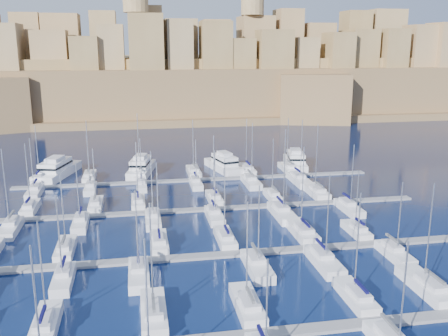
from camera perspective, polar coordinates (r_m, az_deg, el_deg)
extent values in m
plane|color=black|center=(88.58, -0.49, -6.86)|extent=(600.00, 600.00, 0.00)
cube|color=slate|center=(58.61, 5.37, -18.30)|extent=(84.00, 2.00, 0.40)
cube|color=slate|center=(77.57, 1.02, -9.81)|extent=(84.00, 2.00, 0.40)
cube|color=slate|center=(97.82, -1.47, -4.70)|extent=(84.00, 2.00, 0.40)
cube|color=slate|center=(118.69, -3.07, -1.36)|extent=(84.00, 2.00, 0.40)
cube|color=white|center=(62.47, -19.66, -16.58)|extent=(2.70, 9.01, 1.65)
cube|color=silver|center=(61.12, -19.89, -16.05)|extent=(1.89, 4.05, 0.70)
cylinder|color=#9EA0A8|center=(59.89, -20.11, -10.89)|extent=(0.18, 0.18, 11.56)
cube|color=#0A0A3D|center=(60.23, -20.05, -15.39)|extent=(0.35, 3.60, 0.35)
cube|color=white|center=(61.85, -8.05, -16.15)|extent=(2.96, 9.85, 1.69)
cube|color=silver|center=(60.40, -8.05, -15.63)|extent=(2.07, 4.43, 0.70)
cylinder|color=#9EA0A8|center=(59.05, -8.31, -9.85)|extent=(0.18, 0.18, 12.69)
cube|color=#595B60|center=(59.46, -8.07, -14.98)|extent=(0.35, 3.94, 0.35)
cube|color=white|center=(62.93, 2.68, -15.46)|extent=(2.85, 9.50, 1.68)
cube|color=silver|center=(61.54, 2.89, -14.92)|extent=(2.00, 4.28, 0.70)
cylinder|color=#9EA0A8|center=(60.25, 2.65, -9.46)|extent=(0.18, 0.18, 12.27)
cube|color=#595B60|center=(60.63, 3.01, -14.27)|extent=(0.35, 3.80, 0.35)
cube|color=white|center=(66.80, 14.78, -14.11)|extent=(2.66, 8.88, 1.64)
cube|color=silver|center=(65.56, 15.17, -13.55)|extent=(1.86, 3.99, 0.70)
cylinder|color=#9EA0A8|center=(64.16, 15.01, -8.22)|extent=(0.18, 0.18, 12.78)
cube|color=#0A0A3D|center=(64.73, 15.40, -12.89)|extent=(0.35, 3.55, 0.35)
cube|color=white|center=(72.12, 22.09, -12.49)|extent=(3.21, 10.70, 1.73)
cube|color=silver|center=(70.80, 22.64, -11.96)|extent=(2.25, 4.81, 0.70)
cylinder|color=#9EA0A8|center=(69.69, 22.41, -6.81)|extent=(0.18, 0.18, 13.10)
cube|color=#595B60|center=(69.97, 22.96, -11.35)|extent=(0.35, 4.28, 0.35)
cylinder|color=#9EA0A8|center=(48.10, -20.56, -15.82)|extent=(0.18, 0.18, 13.65)
cylinder|color=#9EA0A8|center=(47.64, -8.77, -15.53)|extent=(0.18, 0.18, 13.44)
cylinder|color=#9EA0A8|center=(50.45, 4.91, -15.70)|extent=(0.18, 0.18, 10.39)
cube|color=#0A0A3D|center=(53.72, 4.36, -18.40)|extent=(0.35, 3.20, 0.35)
cube|color=silver|center=(58.01, 18.63, -17.63)|extent=(2.03, 4.35, 0.70)
cylinder|color=#9EA0A8|center=(54.34, 19.82, -13.50)|extent=(0.18, 0.18, 11.47)
cube|color=#595B60|center=(57.84, 18.48, -16.51)|extent=(0.35, 3.86, 0.35)
cube|color=white|center=(82.03, -17.65, -8.90)|extent=(2.65, 8.85, 1.64)
cube|color=silver|center=(80.78, -17.79, -8.37)|extent=(1.86, 3.98, 0.70)
cylinder|color=#9EA0A8|center=(80.28, -17.94, -4.60)|extent=(0.18, 0.18, 11.02)
cube|color=#595B60|center=(79.99, -17.89, -7.79)|extent=(0.35, 3.54, 0.35)
cube|color=white|center=(81.29, -7.42, -8.54)|extent=(2.68, 8.93, 1.65)
cube|color=silver|center=(80.02, -7.42, -8.00)|extent=(1.88, 4.02, 0.70)
cylinder|color=#9EA0A8|center=(79.33, -7.60, -3.73)|extent=(0.18, 0.18, 12.36)
cube|color=#0A0A3D|center=(79.22, -7.43, -7.42)|extent=(0.35, 3.57, 0.35)
cube|color=white|center=(82.28, 0.13, -8.14)|extent=(2.62, 8.75, 1.64)
cube|color=silver|center=(81.05, 0.24, -7.60)|extent=(1.84, 3.94, 0.70)
cylinder|color=#9EA0A8|center=(80.51, 0.08, -3.79)|extent=(0.18, 0.18, 11.16)
cube|color=#0A0A3D|center=(80.27, 0.30, -7.01)|extent=(0.35, 3.50, 0.35)
cube|color=white|center=(86.14, 8.89, -7.25)|extent=(3.07, 10.24, 1.71)
cube|color=silver|center=(84.81, 9.14, -6.73)|extent=(2.15, 4.61, 0.70)
cylinder|color=#9EA0A8|center=(84.14, 8.97, -2.20)|extent=(0.18, 0.18, 13.78)
cube|color=#0A0A3D|center=(83.99, 9.28, -6.18)|extent=(0.35, 4.10, 0.35)
cube|color=white|center=(88.56, 14.86, -7.00)|extent=(2.41, 8.03, 1.60)
cube|color=silver|center=(87.48, 15.12, -6.48)|extent=(1.69, 3.61, 0.70)
cylinder|color=#9EA0A8|center=(87.09, 14.98, -3.41)|extent=(0.18, 0.18, 9.76)
cube|color=#0A0A3D|center=(86.79, 15.28, -5.91)|extent=(0.35, 3.21, 0.35)
cube|color=white|center=(72.23, -17.88, -12.12)|extent=(2.55, 8.48, 1.62)
cube|color=silver|center=(72.51, -17.86, -11.00)|extent=(1.78, 3.82, 0.70)
cylinder|color=#9EA0A8|center=(69.34, -18.32, -7.49)|extent=(0.18, 0.18, 11.21)
cube|color=#0A0A3D|center=(72.47, -17.88, -10.11)|extent=(0.35, 3.39, 0.35)
cube|color=white|center=(71.08, -9.70, -12.04)|extent=(2.79, 9.30, 1.67)
cube|color=silver|center=(71.42, -9.75, -10.86)|extent=(1.95, 4.19, 0.70)
cylinder|color=#9EA0A8|center=(68.04, -9.93, -7.20)|extent=(0.18, 0.18, 11.52)
cube|color=#0A0A3D|center=(71.42, -9.79, -9.94)|extent=(0.35, 3.72, 0.35)
cube|color=white|center=(72.69, 3.82, -11.24)|extent=(2.92, 9.74, 1.69)
cube|color=silver|center=(73.06, 3.65, -10.07)|extent=(2.05, 4.38, 0.70)
cylinder|color=#9EA0A8|center=(69.72, 4.00, -6.51)|extent=(0.18, 0.18, 11.45)
cube|color=#595B60|center=(73.07, 3.57, -9.17)|extent=(0.35, 3.90, 0.35)
cube|color=white|center=(75.45, 11.36, -10.51)|extent=(2.99, 9.97, 1.70)
cube|color=silver|center=(75.82, 11.13, -9.39)|extent=(2.09, 4.49, 0.70)
cylinder|color=#9EA0A8|center=(72.41, 11.77, -5.54)|extent=(0.18, 0.18, 12.49)
cube|color=#0A0A3D|center=(75.84, 11.03, -8.51)|extent=(0.35, 3.99, 0.35)
cube|color=white|center=(80.77, 18.95, -9.37)|extent=(2.57, 8.57, 1.63)
cube|color=silver|center=(81.02, 18.72, -8.39)|extent=(1.80, 3.86, 0.70)
cylinder|color=#9EA0A8|center=(78.26, 19.45, -5.31)|extent=(0.18, 0.18, 10.74)
cube|color=#595B60|center=(80.99, 18.63, -7.59)|extent=(0.35, 3.43, 0.35)
cube|color=white|center=(103.90, -21.26, -4.37)|extent=(2.58, 8.59, 1.63)
cube|color=silver|center=(102.76, -21.40, -3.90)|extent=(1.80, 3.86, 0.70)
cylinder|color=#9EA0A8|center=(102.50, -21.55, -0.68)|extent=(0.18, 0.18, 11.98)
cube|color=#0A0A3D|center=(102.06, -21.50, -3.41)|extent=(0.35, 3.43, 0.35)
cube|color=white|center=(102.10, -14.43, -4.16)|extent=(2.55, 8.51, 1.63)
cube|color=silver|center=(100.94, -14.51, -3.68)|extent=(1.79, 3.83, 0.70)
cylinder|color=#9EA0A8|center=(100.83, -14.62, -0.78)|extent=(0.18, 0.18, 10.60)
cube|color=#595B60|center=(100.23, -14.56, -3.18)|extent=(0.35, 3.40, 0.35)
cube|color=white|center=(101.87, -9.78, -3.95)|extent=(2.64, 8.79, 1.64)
cube|color=silver|center=(100.68, -9.80, -3.47)|extent=(1.85, 3.95, 0.70)
cylinder|color=#9EA0A8|center=(100.50, -9.93, -0.29)|extent=(0.18, 0.18, 11.55)
cube|color=#0A0A3D|center=(99.96, -9.82, -2.97)|extent=(0.35, 3.51, 0.35)
cube|color=white|center=(102.94, -1.12, -3.56)|extent=(2.60, 8.66, 1.63)
cube|color=silver|center=(101.78, -1.05, -3.08)|extent=(1.82, 3.90, 0.70)
cylinder|color=#9EA0A8|center=(101.48, -1.18, 0.28)|extent=(0.18, 0.18, 12.36)
cube|color=#0A0A3D|center=(101.07, -1.01, -2.58)|extent=(0.35, 3.46, 0.35)
cube|color=white|center=(105.10, 5.57, -3.27)|extent=(2.36, 7.87, 1.59)
cube|color=silver|center=(104.05, 5.70, -2.79)|extent=(1.65, 3.54, 0.70)
cylinder|color=#9EA0A8|center=(103.75, 5.59, 0.24)|extent=(0.18, 0.18, 11.46)
cube|color=#595B60|center=(103.39, 5.77, -2.29)|extent=(0.35, 3.15, 0.35)
cube|color=white|center=(109.18, 10.45, -2.75)|extent=(3.07, 10.23, 1.71)
cube|color=silver|center=(107.93, 10.67, -2.29)|extent=(2.15, 4.60, 0.70)
cylinder|color=#9EA0A8|center=(107.71, 10.54, 1.30)|extent=(0.18, 0.18, 13.86)
cube|color=#595B60|center=(107.19, 10.79, -1.82)|extent=(0.35, 4.09, 0.35)
cube|color=white|center=(94.03, -23.21, -6.43)|extent=(2.80, 9.32, 1.67)
cube|color=silver|center=(94.50, -23.15, -5.57)|extent=(1.96, 4.19, 0.70)
cylinder|color=#9EA0A8|center=(91.40, -23.71, -2.10)|extent=(0.18, 0.18, 13.38)
cube|color=#595B60|center=(94.61, -23.15, -4.87)|extent=(0.35, 3.73, 0.35)
cube|color=white|center=(92.41, -16.09, -6.19)|extent=(2.53, 8.45, 1.62)
cube|color=silver|center=(92.82, -16.08, -5.34)|extent=(1.77, 3.80, 0.70)
cylinder|color=#9EA0A8|center=(90.16, -16.37, -2.65)|extent=(0.18, 0.18, 10.54)
cube|color=#0A0A3D|center=(92.89, -16.10, -4.64)|extent=(0.35, 3.38, 0.35)
cube|color=white|center=(91.56, -8.12, -5.95)|extent=(2.71, 9.03, 1.65)
cube|color=silver|center=(92.03, -8.17, -5.07)|extent=(1.90, 4.06, 0.70)
cylinder|color=#9EA0A8|center=(89.05, -8.26, -1.89)|extent=(0.18, 0.18, 12.06)
cube|color=#595B60|center=(92.12, -8.20, -4.36)|extent=(0.35, 3.61, 0.35)
cube|color=white|center=(92.58, -1.09, -5.58)|extent=(2.68, 8.92, 1.65)
cube|color=silver|center=(93.03, -1.18, -4.72)|extent=(1.87, 4.02, 0.70)
cylinder|color=#9EA0A8|center=(90.14, -1.06, -1.64)|extent=(0.18, 0.18, 11.80)
cube|color=#0A0A3D|center=(93.12, -1.22, -4.02)|extent=(0.35, 3.57, 0.35)
cube|color=white|center=(94.51, 6.68, -5.24)|extent=(3.18, 10.61, 1.73)
cube|color=silver|center=(95.08, 6.52, -4.34)|extent=(2.23, 4.77, 0.70)
cylinder|color=#9EA0A8|center=(91.59, 6.92, -0.30)|extent=(0.18, 0.18, 15.32)
cube|color=#0A0A3D|center=(95.24, 6.44, -3.64)|extent=(0.35, 4.24, 0.35)
cube|color=white|center=(99.83, 14.12, -4.55)|extent=(2.74, 9.13, 1.66)
cube|color=silver|center=(100.26, 13.95, -3.75)|extent=(1.92, 4.11, 0.70)
cylinder|color=#9EA0A8|center=(97.54, 14.46, -0.84)|extent=(0.18, 0.18, 11.94)
cube|color=#0A0A3D|center=(100.36, 13.88, -3.10)|extent=(0.35, 3.65, 0.35)
cube|color=white|center=(124.83, -20.35, -1.32)|extent=(2.44, 8.12, 1.61)
cube|color=silver|center=(123.78, -20.46, -0.90)|extent=(1.71, 3.65, 0.70)
cylinder|color=#9EA0A8|center=(123.71, -20.59, 1.79)|extent=(0.18, 0.18, 12.10)
cube|color=#0A0A3D|center=(123.14, -20.53, -0.48)|extent=(0.35, 3.25, 0.35)
cube|color=white|center=(123.77, -15.12, -1.04)|extent=(2.77, 9.22, 1.66)
cube|color=silver|center=(122.59, -15.19, -0.61)|extent=(1.94, 4.15, 0.70)
cylinder|color=#9EA0A8|center=(122.62, -15.32, 2.29)|extent=(0.18, 0.18, 12.83)
cube|color=#595B60|center=(121.90, -15.24, -0.19)|extent=(0.35, 3.69, 0.35)
cube|color=white|center=(123.44, -9.63, -0.78)|extent=(2.90, 9.68, 1.68)
cube|color=silver|center=(122.21, -9.64, -0.35)|extent=(2.03, 4.35, 0.70)
cylinder|color=#9EA0A8|center=(122.19, -9.78, 2.86)|extent=(0.18, 0.18, 14.12)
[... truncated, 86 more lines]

